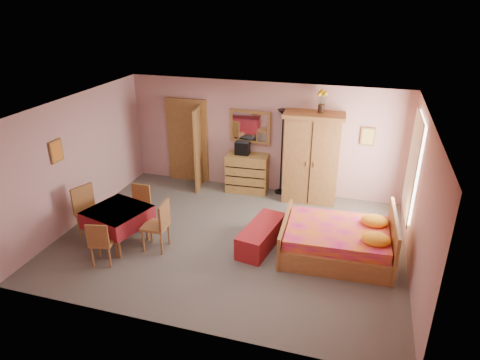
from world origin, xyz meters
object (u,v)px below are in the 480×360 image
(dining_table, at_px, (119,226))
(chair_south, at_px, (103,241))
(wardrobe, at_px, (311,158))
(bed, at_px, (337,233))
(chest_of_drawers, at_px, (247,173))
(floor_lamp, at_px, (282,153))
(bench, at_px, (261,235))
(wall_mirror, at_px, (250,127))
(sunflower_vase, at_px, (322,101))
(chair_north, at_px, (138,208))
(stereo, at_px, (242,148))
(chair_east, at_px, (155,225))
(chair_west, at_px, (91,213))

(dining_table, height_order, chair_south, chair_south)
(wardrobe, relative_size, bed, 1.04)
(chest_of_drawers, xyz_separation_m, chair_south, (-1.62, -3.59, -0.04))
(floor_lamp, relative_size, bench, 1.53)
(wall_mirror, xyz_separation_m, wardrobe, (1.50, -0.27, -0.52))
(sunflower_vase, distance_m, chair_north, 4.42)
(sunflower_vase, relative_size, chair_south, 0.59)
(stereo, distance_m, sunflower_vase, 2.14)
(sunflower_vase, bearing_deg, wall_mirror, 173.30)
(dining_table, relative_size, chair_south, 1.17)
(floor_lamp, bearing_deg, chair_east, -119.36)
(dining_table, height_order, chair_east, chair_east)
(sunflower_vase, xyz_separation_m, chair_east, (-2.56, -2.94, -1.82))
(wall_mirror, distance_m, chair_west, 4.01)
(stereo, bearing_deg, chair_east, -105.48)
(chair_east, bearing_deg, wardrobe, -43.58)
(stereo, xyz_separation_m, chair_west, (-2.19, -2.91, -0.56))
(chest_of_drawers, relative_size, wardrobe, 0.48)
(bench, distance_m, chair_east, 1.99)
(chair_north, xyz_separation_m, chair_east, (0.69, -0.60, 0.04))
(chair_west, bearing_deg, sunflower_vase, 147.29)
(stereo, xyz_separation_m, sunflower_vase, (1.75, 0.00, 1.23))
(sunflower_vase, bearing_deg, chest_of_drawers, -179.32)
(chair_north, height_order, chair_west, chair_west)
(stereo, bearing_deg, floor_lamp, 7.84)
(chest_of_drawers, relative_size, floor_lamp, 0.48)
(chair_south, height_order, chair_north, chair_north)
(wardrobe, distance_m, chair_west, 4.78)
(sunflower_vase, xyz_separation_m, bench, (-0.70, -2.30, -2.09))
(floor_lamp, relative_size, dining_table, 2.05)
(chest_of_drawers, distance_m, bench, 2.47)
(floor_lamp, xyz_separation_m, bench, (0.14, -2.42, -0.79))
(wall_mirror, relative_size, sunflower_vase, 1.99)
(wardrobe, height_order, sunflower_vase, sunflower_vase)
(floor_lamp, distance_m, chair_west, 4.37)
(chest_of_drawers, height_order, chair_west, chair_west)
(floor_lamp, xyz_separation_m, sunflower_vase, (0.84, -0.12, 1.29))
(chair_west, distance_m, chair_east, 1.38)
(chair_north, bearing_deg, dining_table, 85.85)
(bed, xyz_separation_m, dining_table, (-3.99, -0.77, -0.09))
(wardrobe, relative_size, sunflower_vase, 4.14)
(chair_west, bearing_deg, floor_lamp, 155.18)
(chair_south, bearing_deg, sunflower_vase, 35.64)
(chest_of_drawers, relative_size, chair_west, 0.95)
(wall_mirror, distance_m, dining_table, 3.78)
(wardrobe, bearing_deg, bed, -73.01)
(bench, bearing_deg, chest_of_drawers, 111.99)
(floor_lamp, height_order, bed, floor_lamp)
(wall_mirror, bearing_deg, wardrobe, -5.27)
(stereo, bearing_deg, dining_table, -117.69)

